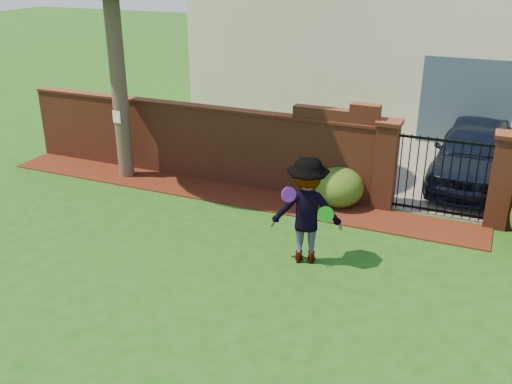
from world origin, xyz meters
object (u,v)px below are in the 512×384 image
at_px(car, 473,156).
at_px(frisbee_purple, 289,195).
at_px(frisbee_green, 326,214).
at_px(man, 306,211).

relative_size(car, frisbee_purple, 16.52).
distance_m(car, frisbee_green, 5.27).
xyz_separation_m(car, frisbee_purple, (-2.55, -5.11, 0.60)).
bearing_deg(car, man, -113.98).
bearing_deg(frisbee_purple, car, 63.50).
bearing_deg(car, frisbee_green, -110.26).
bearing_deg(man, frisbee_green, 153.48).
distance_m(frisbee_purple, frisbee_green, 0.70).
height_order(car, frisbee_purple, frisbee_purple).
distance_m(man, frisbee_green, 0.36).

